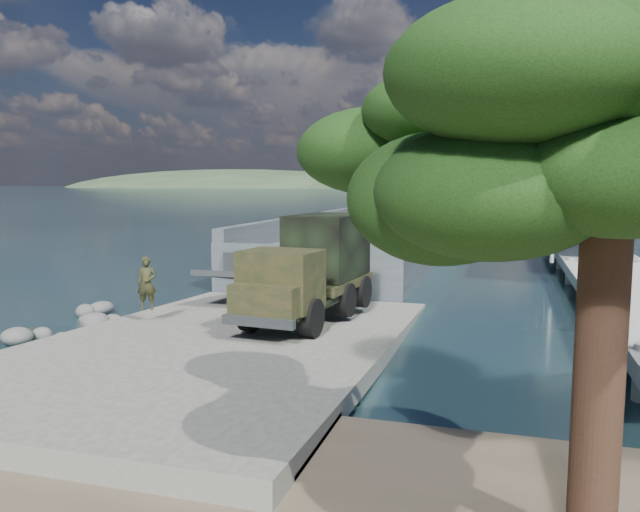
{
  "coord_description": "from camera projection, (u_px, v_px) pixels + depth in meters",
  "views": [
    {
      "loc": [
        8.12,
        -18.02,
        5.21
      ],
      "look_at": [
        0.95,
        6.0,
        2.24
      ],
      "focal_mm": 35.0,
      "sensor_mm": 36.0,
      "label": 1
    }
  ],
  "objects": [
    {
      "name": "pier",
      "position": [
        598.0,
        249.0,
        34.05
      ],
      "size": [
        6.4,
        44.0,
        6.1
      ],
      "color": "#B4B2A9",
      "rests_on": "ground"
    },
    {
      "name": "overhang_tree",
      "position": [
        562.0,
        144.0,
        8.06
      ],
      "size": [
        7.82,
        7.21,
        7.1
      ],
      "color": "black",
      "rests_on": "ground"
    },
    {
      "name": "landing_craft",
      "position": [
        372.0,
        246.0,
        42.81
      ],
      "size": [
        9.26,
        36.15,
        10.72
      ],
      "rotation": [
        0.0,
        0.0,
        -0.0
      ],
      "color": "#454B51",
      "rests_on": "ground"
    },
    {
      "name": "military_truck",
      "position": [
        313.0,
        267.0,
        21.74
      ],
      "size": [
        3.09,
        7.81,
        3.53
      ],
      "rotation": [
        0.0,
        0.0,
        -0.09
      ],
      "color": "black",
      "rests_on": "boat_ramp"
    },
    {
      "name": "soldier",
      "position": [
        147.0,
        295.0,
        21.18
      ],
      "size": [
        0.77,
        0.62,
        1.82
      ],
      "primitive_type": "imported",
      "rotation": [
        0.0,
        0.0,
        0.32
      ],
      "color": "black",
      "rests_on": "boat_ramp"
    },
    {
      "name": "shoreline_rocks",
      "position": [
        85.0,
        328.0,
        22.31
      ],
      "size": [
        3.2,
        5.6,
        0.9
      ],
      "primitive_type": null,
      "color": "#4F4F4D",
      "rests_on": "ground"
    },
    {
      "name": "sailboat_far",
      "position": [
        607.0,
        240.0,
        52.32
      ],
      "size": [
        2.74,
        6.4,
        7.55
      ],
      "rotation": [
        0.0,
        0.0,
        -0.16
      ],
      "color": "#BABABA",
      "rests_on": "ground"
    },
    {
      "name": "ground",
      "position": [
        239.0,
        345.0,
        20.07
      ],
      "size": [
        1400.0,
        1400.0,
        0.0
      ],
      "primitive_type": "plane",
      "color": "#172F38",
      "rests_on": "ground"
    },
    {
      "name": "distant_headlands",
      "position": [
        557.0,
        188.0,
        538.71
      ],
      "size": [
        1000.0,
        240.0,
        48.0
      ],
      "primitive_type": null,
      "color": "#33462C",
      "rests_on": "ground"
    },
    {
      "name": "boat_ramp",
      "position": [
        225.0,
        345.0,
        19.09
      ],
      "size": [
        10.0,
        18.0,
        0.5
      ],
      "primitive_type": "cube",
      "color": "slate",
      "rests_on": "ground"
    }
  ]
}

